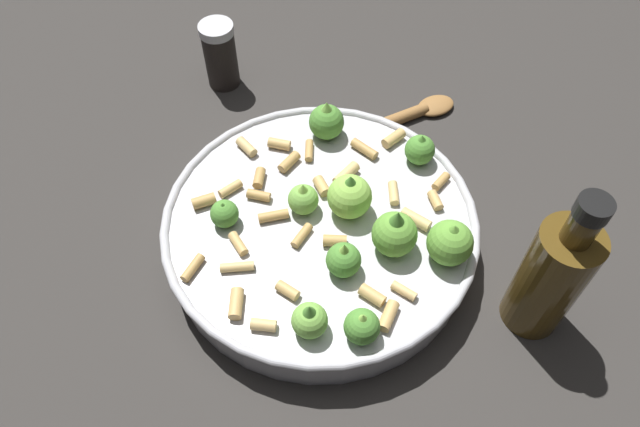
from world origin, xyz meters
The scene contains 5 objects.
ground_plane centered at (0.00, 0.00, 0.00)m, with size 2.40×2.40×0.00m, color #2D2B28.
cooking_pan centered at (0.00, 0.00, 0.03)m, with size 0.34×0.34×0.11m.
pepper_shaker centered at (-0.13, -0.27, 0.05)m, with size 0.05×0.05×0.09m.
olive_oil_bottle centered at (-0.06, 0.23, 0.08)m, with size 0.06×0.06×0.19m.
wooden_spoon centered at (-0.19, -0.04, 0.01)m, with size 0.23×0.13×0.02m.
Camera 1 is at (0.29, 0.23, 0.56)m, focal length 33.35 mm.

